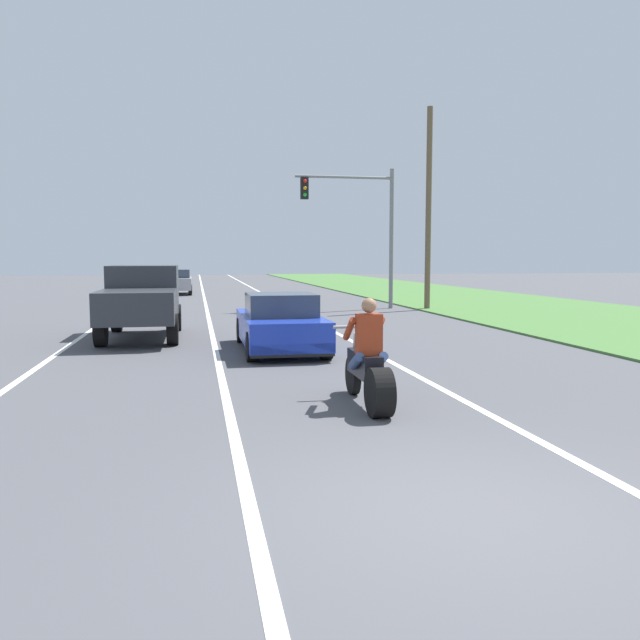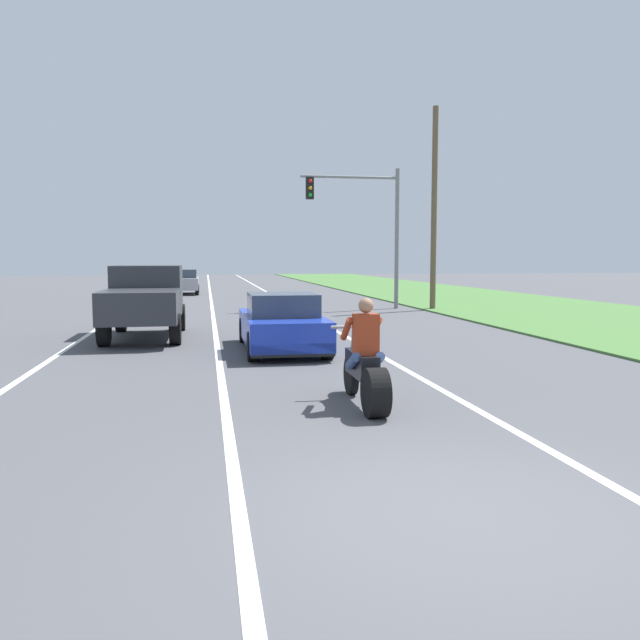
% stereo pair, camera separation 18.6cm
% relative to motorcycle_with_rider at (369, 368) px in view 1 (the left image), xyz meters
% --- Properties ---
extents(ground_plane, '(160.00, 160.00, 0.00)m').
position_rel_motorcycle_with_rider_xyz_m(ground_plane, '(-0.24, -3.99, -0.59)').
color(ground_plane, '#4C4C51').
extents(lane_stripe_left_solid, '(0.14, 120.00, 0.01)m').
position_rel_motorcycle_with_rider_xyz_m(lane_stripe_left_solid, '(-5.64, 16.01, -0.59)').
color(lane_stripe_left_solid, white).
rests_on(lane_stripe_left_solid, ground).
extents(lane_stripe_right_solid, '(0.14, 120.00, 0.01)m').
position_rel_motorcycle_with_rider_xyz_m(lane_stripe_right_solid, '(1.56, 16.01, -0.59)').
color(lane_stripe_right_solid, white).
rests_on(lane_stripe_right_solid, ground).
extents(lane_stripe_centre_dashed, '(0.14, 120.00, 0.01)m').
position_rel_motorcycle_with_rider_xyz_m(lane_stripe_centre_dashed, '(-2.04, 16.01, -0.59)').
color(lane_stripe_centre_dashed, white).
rests_on(lane_stripe_centre_dashed, ground).
extents(grass_verge_right, '(10.00, 120.00, 0.06)m').
position_rel_motorcycle_with_rider_xyz_m(grass_verge_right, '(11.68, 16.01, -0.56)').
color(grass_verge_right, '#477538').
rests_on(grass_verge_right, ground).
extents(motorcycle_with_rider, '(0.70, 2.21, 1.62)m').
position_rel_motorcycle_with_rider_xyz_m(motorcycle_with_rider, '(0.00, 0.00, 0.00)').
color(motorcycle_with_rider, black).
rests_on(motorcycle_with_rider, ground).
extents(sports_car_blue, '(1.84, 4.30, 1.37)m').
position_rel_motorcycle_with_rider_xyz_m(sports_car_blue, '(-0.52, 6.11, 0.04)').
color(sports_car_blue, '#1E38B2').
rests_on(sports_car_blue, ground).
extents(pickup_truck_left_lane_dark_grey, '(2.02, 4.80, 1.98)m').
position_rel_motorcycle_with_rider_xyz_m(pickup_truck_left_lane_dark_grey, '(-3.94, 9.20, 0.51)').
color(pickup_truck_left_lane_dark_grey, '#2D3035').
rests_on(pickup_truck_left_lane_dark_grey, ground).
extents(traffic_light_mast_near, '(4.30, 0.34, 6.00)m').
position_rel_motorcycle_with_rider_xyz_m(traffic_light_mast_near, '(4.58, 18.10, 3.38)').
color(traffic_light_mast_near, gray).
rests_on(traffic_light_mast_near, ground).
extents(utility_pole_roadside, '(0.24, 0.24, 8.43)m').
position_rel_motorcycle_with_rider_xyz_m(utility_pole_roadside, '(7.17, 17.05, 3.62)').
color(utility_pole_roadside, brown).
rests_on(utility_pole_roadside, ground).
extents(distant_car_far_ahead, '(1.80, 4.00, 1.50)m').
position_rel_motorcycle_with_rider_xyz_m(distant_car_far_ahead, '(-3.62, 31.04, 0.18)').
color(distant_car_far_ahead, '#99999E').
rests_on(distant_car_far_ahead, ground).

